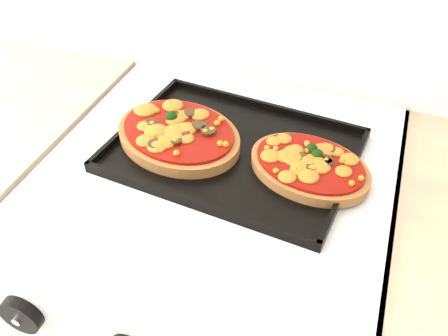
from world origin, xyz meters
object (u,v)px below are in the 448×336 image
at_px(stove, 220,316).
at_px(pizza_right, 310,165).
at_px(baking_tray, 234,150).
at_px(pizza_left, 178,133).

relative_size(stove, pizza_right, 4.42).
relative_size(baking_tray, pizza_left, 1.73).
bearing_deg(baking_tray, stove, -105.46).
distance_m(pizza_left, pizza_right, 0.24).
distance_m(stove, pizza_right, 0.50).
relative_size(pizza_left, pizza_right, 1.15).
bearing_deg(stove, baking_tray, 68.43).
height_order(baking_tray, pizza_left, pizza_left).
relative_size(stove, baking_tray, 2.23).
bearing_deg(pizza_right, stove, -170.66).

